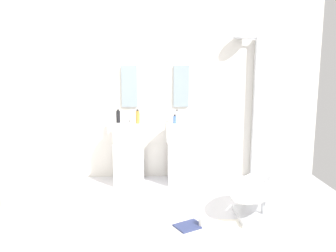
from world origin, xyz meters
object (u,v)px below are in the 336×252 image
at_px(magazine_navy, 189,226).
at_px(lounge_chair, 264,188).
at_px(coffee_mug, 203,222).
at_px(soap_bottle_blue, 175,119).
at_px(pedestal_sink_left, 129,152).
at_px(soap_bottle_black, 118,116).
at_px(soap_bottle_grey, 139,119).
at_px(soap_bottle_white, 177,116).
at_px(shower_column, 257,105).
at_px(soap_bottle_amber, 138,117).
at_px(towel_rack, 15,161).
at_px(pedestal_sink_right, 182,152).

bearing_deg(magazine_navy, lounge_chair, -16.42).
bearing_deg(coffee_mug, soap_bottle_blue, 99.09).
bearing_deg(lounge_chair, pedestal_sink_left, 141.69).
bearing_deg(soap_bottle_black, soap_bottle_grey, -12.05).
bearing_deg(lounge_chair, soap_bottle_white, 122.23).
distance_m(magazine_navy, soap_bottle_white, 1.81).
xyz_separation_m(shower_column, soap_bottle_blue, (-1.21, -0.25, -0.16)).
bearing_deg(soap_bottle_white, shower_column, 3.46).
height_order(shower_column, soap_bottle_blue, shower_column).
bearing_deg(shower_column, soap_bottle_amber, -172.29).
xyz_separation_m(pedestal_sink_left, soap_bottle_amber, (0.13, -0.02, 0.50)).
height_order(towel_rack, soap_bottle_blue, soap_bottle_blue).
xyz_separation_m(magazine_navy, soap_bottle_blue, (-0.08, 1.38, 0.90)).
xyz_separation_m(lounge_chair, soap_bottle_amber, (-1.41, 1.20, 0.60)).
relative_size(magazine_navy, soap_bottle_grey, 2.00).
distance_m(towel_rack, soap_bottle_blue, 2.07).
xyz_separation_m(coffee_mug, soap_bottle_amber, (-0.73, 1.40, 0.89)).
bearing_deg(lounge_chair, magazine_navy, -167.22).
bearing_deg(shower_column, pedestal_sink_left, -173.29).
height_order(lounge_chair, soap_bottle_black, soap_bottle_black).
bearing_deg(soap_bottle_grey, shower_column, 7.05).
bearing_deg(soap_bottle_grey, soap_bottle_blue, -4.18).
bearing_deg(pedestal_sink_right, soap_bottle_grey, 179.40).
distance_m(pedestal_sink_left, shower_column, 1.97).
distance_m(shower_column, magazine_navy, 2.25).
distance_m(magazine_navy, soap_bottle_blue, 1.64).
xyz_separation_m(pedestal_sink_left, lounge_chair, (1.54, -1.22, -0.10)).
distance_m(pedestal_sink_left, coffee_mug, 1.70).
bearing_deg(towel_rack, soap_bottle_amber, 39.25).
height_order(pedestal_sink_left, magazine_navy, pedestal_sink_left).
height_order(pedestal_sink_right, shower_column, shower_column).
bearing_deg(towel_rack, soap_bottle_white, 33.36).
bearing_deg(pedestal_sink_left, soap_bottle_blue, -2.69).
distance_m(lounge_chair, soap_bottle_white, 1.72).
distance_m(coffee_mug, soap_bottle_grey, 1.81).
bearing_deg(soap_bottle_blue, lounge_chair, -52.81).
bearing_deg(coffee_mug, pedestal_sink_right, 94.54).
bearing_deg(soap_bottle_black, soap_bottle_amber, -16.84).
bearing_deg(shower_column, soap_bottle_black, -175.71).
xyz_separation_m(towel_rack, soap_bottle_amber, (1.27, 1.04, 0.32)).
bearing_deg(coffee_mug, towel_rack, 169.80).
distance_m(pedestal_sink_right, soap_bottle_blue, 0.48).
bearing_deg(soap_bottle_black, soap_bottle_white, 5.46).
relative_size(pedestal_sink_left, lounge_chair, 0.94).
bearing_deg(soap_bottle_black, towel_rack, -131.57).
bearing_deg(pedestal_sink_right, soap_bottle_white, 114.72).
relative_size(shower_column, soap_bottle_grey, 15.02).
relative_size(magazine_navy, soap_bottle_amber, 1.40).
bearing_deg(pedestal_sink_left, soap_bottle_white, 12.18).
height_order(magazine_navy, soap_bottle_grey, soap_bottle_grey).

